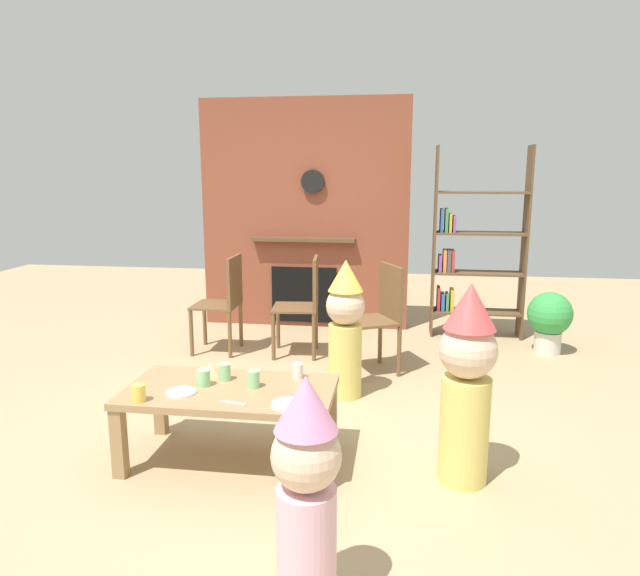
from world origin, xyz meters
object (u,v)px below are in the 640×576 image
at_px(paper_plate_front, 181,392).
at_px(birthday_cake_slice, 211,368).
at_px(paper_cup_far_left, 298,371).
at_px(child_in_pink, 467,379).
at_px(paper_cup_near_right, 204,378).
at_px(child_with_cone_hat, 306,490).
at_px(potted_plant_tall, 549,318).
at_px(paper_cup_far_right, 254,379).
at_px(coffee_table, 230,399).
at_px(dining_chair_left, 225,298).
at_px(paper_cup_near_left, 139,393).
at_px(dining_chair_right, 381,312).
at_px(dining_chair_middle, 305,300).
at_px(bookshelf, 470,252).
at_px(paper_plate_rear, 289,404).
at_px(child_by_the_chairs, 345,325).
at_px(paper_cup_center, 225,372).

distance_m(paper_plate_front, birthday_cake_slice, 0.32).
relative_size(paper_cup_far_left, child_in_pink, 0.08).
distance_m(paper_cup_near_right, birthday_cake_slice, 0.18).
relative_size(child_with_cone_hat, potted_plant_tall, 1.65).
bearing_deg(paper_plate_front, paper_cup_far_right, 21.11).
xyz_separation_m(paper_cup_near_right, paper_cup_far_left, (0.51, 0.19, -0.00)).
bearing_deg(coffee_table, child_with_cone_hat, -60.23).
distance_m(child_with_cone_hat, dining_chair_left, 3.33).
relative_size(birthday_cake_slice, potted_plant_tall, 0.17).
height_order(paper_cup_near_right, paper_plate_front, paper_cup_near_right).
distance_m(paper_cup_near_left, birthday_cake_slice, 0.51).
xyz_separation_m(coffee_table, dining_chair_right, (0.79, 1.66, 0.14)).
bearing_deg(dining_chair_right, dining_chair_middle, -54.39).
xyz_separation_m(child_in_pink, dining_chair_left, (-1.95, 2.03, -0.07)).
xyz_separation_m(paper_cup_far_right, paper_plate_front, (-0.38, -0.15, -0.04)).
relative_size(birthday_cake_slice, child_in_pink, 0.09).
relative_size(paper_cup_far_left, child_with_cone_hat, 0.10).
xyz_separation_m(bookshelf, paper_cup_near_left, (-2.05, -3.12, -0.38)).
relative_size(paper_cup_far_left, paper_cup_far_right, 0.93).
xyz_separation_m(birthday_cake_slice, dining_chair_right, (0.96, 1.46, 0.03)).
height_order(bookshelf, coffee_table, bookshelf).
relative_size(paper_plate_front, paper_plate_rear, 0.89).
bearing_deg(child_in_pink, dining_chair_right, -71.22).
height_order(child_with_cone_hat, potted_plant_tall, child_with_cone_hat).
xyz_separation_m(dining_chair_middle, dining_chair_right, (0.69, -0.35, 0.00)).
distance_m(child_in_pink, child_by_the_chairs, 1.34).
relative_size(bookshelf, dining_chair_left, 2.11).
bearing_deg(potted_plant_tall, paper_cup_center, -136.54).
height_order(paper_cup_center, potted_plant_tall, potted_plant_tall).
bearing_deg(child_in_pink, paper_cup_near_right, -0.52).
distance_m(child_with_cone_hat, dining_chair_right, 2.76).
xyz_separation_m(child_in_pink, dining_chair_middle, (-1.21, 2.05, -0.07)).
bearing_deg(paper_cup_far_left, potted_plant_tall, 47.85).
xyz_separation_m(paper_cup_far_left, child_in_pink, (0.95, -0.26, 0.09)).
height_order(paper_cup_center, paper_plate_front, paper_cup_center).
relative_size(coffee_table, paper_plate_rear, 6.29).
relative_size(bookshelf, paper_plate_rear, 10.08).
bearing_deg(paper_cup_far_right, paper_plate_front, -158.89).
height_order(child_in_pink, potted_plant_tall, child_in_pink).
bearing_deg(paper_cup_center, dining_chair_middle, 85.07).
bearing_deg(paper_cup_center, paper_plate_rear, -35.21).
xyz_separation_m(paper_cup_center, child_in_pink, (1.37, -0.17, 0.09)).
relative_size(dining_chair_middle, dining_chair_right, 1.00).
height_order(paper_cup_near_left, paper_cup_far_right, paper_cup_far_right).
xyz_separation_m(paper_cup_near_left, child_in_pink, (1.73, 0.21, 0.09)).
relative_size(bookshelf, paper_cup_far_right, 19.24).
bearing_deg(paper_cup_far_right, birthday_cake_slice, 152.12).
height_order(dining_chair_middle, dining_chair_right, same).
bearing_deg(dining_chair_right, child_in_pink, 79.22).
distance_m(paper_cup_near_left, paper_plate_rear, 0.81).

